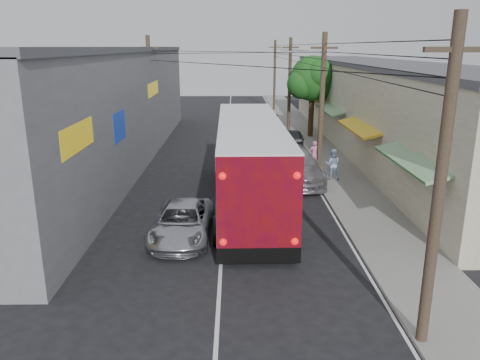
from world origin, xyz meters
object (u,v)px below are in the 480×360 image
object	(u,v)px
parked_car_mid	(292,141)
pedestrian_far	(332,164)
coach_bus	(250,162)
pedestrian_near	(314,154)
parked_car_far	(270,122)
jeepney	(182,222)
parked_suv	(294,165)

from	to	relation	value
parked_car_mid	pedestrian_far	distance (m)	7.90
coach_bus	pedestrian_near	bearing A→B (deg)	57.13
parked_car_far	parked_car_mid	bearing A→B (deg)	-86.97
coach_bus	parked_car_far	distance (m)	21.30
jeepney	pedestrian_near	size ratio (longest dim) A/B	3.05
parked_car_mid	pedestrian_far	world-z (taller)	pedestrian_far
parked_car_mid	parked_car_far	xyz separation A→B (m)	(-0.80, 9.57, -0.12)
jeepney	pedestrian_near	distance (m)	12.94
parked_car_mid	pedestrian_near	distance (m)	4.90
jeepney	parked_car_mid	xyz separation A→B (m)	(6.17, 15.74, 0.09)
pedestrian_far	parked_car_far	bearing A→B (deg)	-74.20
jeepney	pedestrian_far	world-z (taller)	pedestrian_far
parked_suv	parked_car_mid	xyz separation A→B (m)	(0.80, 7.64, -0.17)
pedestrian_far	parked_suv	bearing A→B (deg)	4.95
coach_bus	parked_car_far	xyz separation A→B (m)	(2.60, 21.10, -1.42)
jeepney	parked_car_mid	distance (m)	16.91
parked_suv	pedestrian_far	size ratio (longest dim) A/B	3.68
coach_bus	jeepney	bearing A→B (deg)	-124.02
parked_car_far	pedestrian_near	world-z (taller)	pedestrian_near
coach_bus	parked_suv	bearing A→B (deg)	55.43
parked_car_mid	pedestrian_near	bearing A→B (deg)	-72.95
coach_bus	pedestrian_far	size ratio (longest dim) A/B	8.01
coach_bus	pedestrian_far	bearing A→B (deg)	37.61
parked_suv	jeepney	bearing A→B (deg)	-127.65
parked_suv	pedestrian_near	xyz separation A→B (m)	(1.60, 2.81, -0.01)
jeepney	pedestrian_far	distance (m)	10.93
coach_bus	jeepney	size ratio (longest dim) A/B	2.86
parked_suv	pedestrian_near	bearing A→B (deg)	56.21
parked_car_far	parked_suv	bearing A→B (deg)	-91.75
coach_bus	parked_car_mid	size ratio (longest dim) A/B	3.12
parked_car_far	pedestrian_near	size ratio (longest dim) A/B	2.46
parked_car_mid	pedestrian_far	size ratio (longest dim) A/B	2.57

